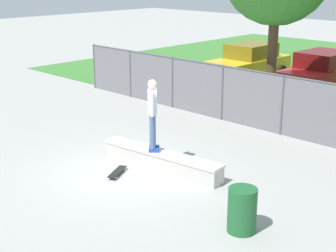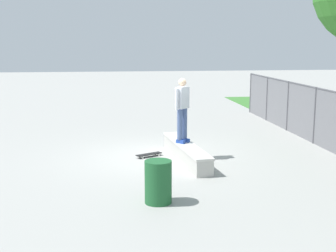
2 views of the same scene
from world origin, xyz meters
TOP-DOWN VIEW (x-y plane):
  - ground_plane at (0.00, 0.00)m, footprint 80.00×80.00m
  - concrete_ledge at (0.48, 0.76)m, footprint 3.53×0.87m
  - skateboarder at (0.27, 0.68)m, footprint 0.45×0.46m
  - skateboard at (-0.05, -0.24)m, footprint 0.55×0.80m
  - chainlink_fence at (-0.00, 5.28)m, footprint 16.05×0.07m
  - car_yellow at (-4.20, 11.15)m, footprint 2.08×4.23m
  - car_red at (-0.75, 11.30)m, footprint 2.08×4.23m
  - trash_bin at (3.80, -0.39)m, footprint 0.56×0.56m

SIDE VIEW (x-z plane):
  - ground_plane at x=0.00m, z-range 0.00..0.00m
  - skateboard at x=-0.05m, z-range 0.03..0.12m
  - concrete_ledge at x=0.48m, z-range 0.00..0.47m
  - trash_bin at x=3.80m, z-range 0.00..0.89m
  - car_yellow at x=-4.20m, z-range 0.01..1.67m
  - car_red at x=-0.75m, z-range 0.01..1.67m
  - chainlink_fence at x=0.00m, z-range 0.08..1.93m
  - skateboarder at x=0.27m, z-range 0.57..2.39m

